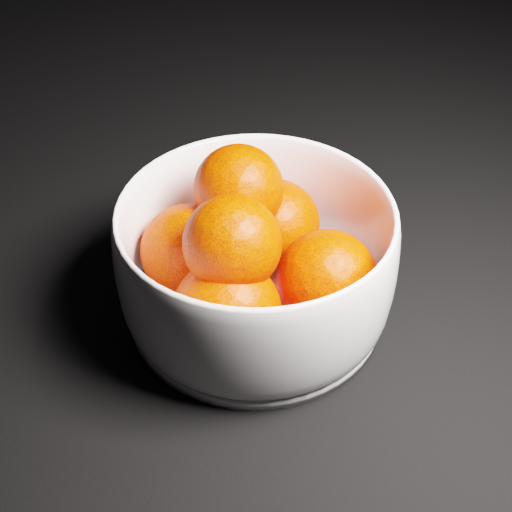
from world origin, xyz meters
name	(u,v)px	position (x,y,z in m)	size (l,w,h in m)	color
ground	(371,121)	(0.00, 0.00, 0.00)	(3.00, 3.00, 0.00)	black
bowl	(256,261)	(-0.25, -0.25, 0.06)	(0.23, 0.23, 0.11)	white
orange_pile	(249,253)	(-0.26, -0.25, 0.07)	(0.18, 0.17, 0.13)	#F02600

